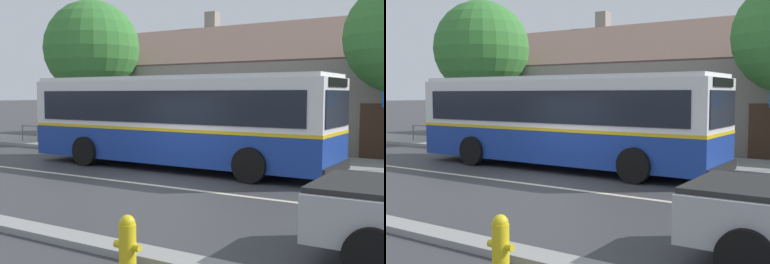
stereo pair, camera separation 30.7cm
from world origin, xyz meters
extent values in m
plane|color=#38383A|center=(0.00, 0.00, 0.00)|extent=(300.00, 300.00, 0.00)
cube|color=gray|center=(0.00, 6.00, 0.07)|extent=(60.00, 3.00, 0.15)
cube|color=gray|center=(0.00, -4.75, 0.06)|extent=(60.00, 0.50, 0.12)
cube|color=beige|center=(0.00, 0.00, 0.00)|extent=(60.00, 0.16, 0.01)
cube|color=gray|center=(0.33, 13.86, 1.90)|extent=(24.75, 10.71, 3.80)
cube|color=brown|center=(0.33, 11.18, 5.00)|extent=(25.35, 5.42, 2.54)
cube|color=brown|center=(0.33, 16.54, 5.00)|extent=(25.35, 5.42, 2.54)
cube|color=gray|center=(-6.48, 14.93, 6.70)|extent=(0.70, 0.70, 1.20)
cube|color=black|center=(-8.34, 8.47, 2.09)|extent=(1.10, 0.06, 1.30)
cube|color=#4C3323|center=(4.04, 8.47, 1.05)|extent=(1.00, 0.06, 2.10)
cube|color=navy|center=(-1.15, 2.90, 0.79)|extent=(10.63, 2.61, 1.04)
cube|color=gold|center=(-1.15, 2.90, 1.36)|extent=(10.65, 2.63, 0.10)
cube|color=white|center=(-1.15, 2.90, 2.16)|extent=(10.63, 2.61, 1.50)
cube|color=white|center=(-1.15, 2.90, 2.97)|extent=(10.41, 2.49, 0.12)
cube|color=black|center=(-1.14, 4.16, 2.06)|extent=(9.75, 0.14, 1.00)
cube|color=black|center=(-1.17, 1.64, 2.06)|extent=(9.75, 0.14, 1.00)
cube|color=black|center=(4.17, 2.84, 2.06)|extent=(0.06, 2.20, 1.00)
cube|color=black|center=(4.17, 2.84, 2.77)|extent=(0.06, 1.75, 0.24)
cube|color=black|center=(4.19, 2.84, 0.40)|extent=(0.11, 2.50, 0.28)
cube|color=#B21919|center=(-2.46, 4.18, 0.79)|extent=(2.97, 0.06, 0.73)
cube|color=black|center=(3.00, 4.13, 1.42)|extent=(0.90, 0.04, 2.28)
cylinder|color=black|center=(2.15, 4.11, 0.50)|extent=(1.00, 0.29, 1.00)
cylinder|color=black|center=(2.12, 1.61, 0.50)|extent=(1.00, 0.29, 1.00)
cylinder|color=black|center=(-4.05, 4.18, 0.50)|extent=(1.00, 0.29, 1.00)
cylinder|color=black|center=(-4.08, 1.68, 0.50)|extent=(1.00, 0.29, 1.00)
cylinder|color=black|center=(6.45, -4.03, 0.38)|extent=(0.76, 0.27, 0.76)
cube|color=brown|center=(-8.90, 5.51, 0.60)|extent=(1.58, 0.10, 0.04)
cube|color=brown|center=(-8.90, 5.36, 0.60)|extent=(1.58, 0.10, 0.04)
cube|color=brown|center=(-8.90, 5.22, 0.60)|extent=(1.58, 0.10, 0.04)
cube|color=brown|center=(-8.90, 5.09, 0.90)|extent=(1.58, 0.04, 0.10)
cube|color=brown|center=(-8.90, 5.09, 1.04)|extent=(1.58, 0.04, 0.10)
cube|color=black|center=(-8.27, 5.36, 0.38)|extent=(0.08, 0.43, 0.45)
cube|color=black|center=(-9.53, 5.36, 0.38)|extent=(0.08, 0.43, 0.45)
cube|color=brown|center=(-4.56, 5.60, 0.60)|extent=(1.63, 0.10, 0.04)
cube|color=brown|center=(-4.56, 5.46, 0.60)|extent=(1.63, 0.10, 0.04)
cube|color=brown|center=(-4.56, 5.31, 0.60)|extent=(1.63, 0.10, 0.04)
cube|color=brown|center=(-4.56, 5.19, 0.90)|extent=(1.63, 0.04, 0.10)
cube|color=brown|center=(-4.56, 5.19, 1.04)|extent=(1.63, 0.04, 0.10)
cube|color=black|center=(-3.91, 5.46, 0.38)|extent=(0.08, 0.43, 0.45)
cube|color=black|center=(-5.21, 5.46, 0.38)|extent=(0.08, 0.43, 0.45)
cylinder|color=#4C3828|center=(-9.04, 7.39, 1.59)|extent=(0.44, 0.44, 3.17)
sphere|color=#387A33|center=(-9.04, 7.39, 4.69)|extent=(4.68, 4.68, 4.68)
cylinder|color=gold|center=(3.54, -5.40, 0.35)|extent=(0.24, 0.24, 0.70)
sphere|color=gold|center=(3.54, -5.40, 0.72)|extent=(0.22, 0.22, 0.22)
cylinder|color=gold|center=(3.38, -5.40, 0.40)|extent=(0.10, 0.10, 0.10)
cylinder|color=gold|center=(3.70, -5.40, 0.40)|extent=(0.10, 0.10, 0.10)
cylinder|color=slate|center=(-12.05, 5.52, 0.53)|extent=(0.06, 0.06, 0.75)
cylinder|color=slate|center=(-10.95, 5.52, 0.53)|extent=(0.06, 0.06, 0.75)
cylinder|color=slate|center=(-11.50, 5.52, 0.90)|extent=(1.10, 0.06, 0.06)
camera|label=1|loc=(7.62, -10.37, 2.46)|focal=45.00mm
camera|label=2|loc=(7.88, -10.21, 2.46)|focal=45.00mm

